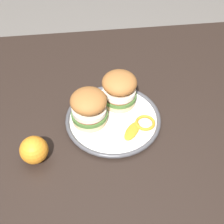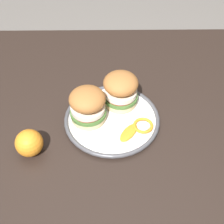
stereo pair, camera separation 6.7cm
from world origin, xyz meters
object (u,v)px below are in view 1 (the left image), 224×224
object	(u,v)px
sandwich_half_right	(118,89)
whole_orange	(33,150)
sandwich_half_left	(88,107)
dinner_plate	(112,119)
dining_table	(87,138)

from	to	relation	value
sandwich_half_right	whole_orange	size ratio (longest dim) A/B	1.72
sandwich_half_left	whole_orange	world-z (taller)	sandwich_half_left
dinner_plate	sandwich_half_right	bearing A→B (deg)	-112.30
sandwich_half_left	sandwich_half_right	world-z (taller)	same
sandwich_half_right	whole_orange	bearing A→B (deg)	34.42
sandwich_half_left	sandwich_half_right	size ratio (longest dim) A/B	1.10
dining_table	sandwich_half_left	bearing A→B (deg)	112.20
dinner_plate	whole_orange	bearing A→B (deg)	25.63
dining_table	dinner_plate	distance (m)	0.13
whole_orange	sandwich_half_left	bearing A→B (deg)	-145.39
dinner_plate	whole_orange	distance (m)	0.24
sandwich_half_right	dinner_plate	bearing A→B (deg)	67.70
dining_table	whole_orange	size ratio (longest dim) A/B	19.74
dining_table	sandwich_half_left	size ratio (longest dim) A/B	10.39
whole_orange	dinner_plate	bearing A→B (deg)	-154.37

